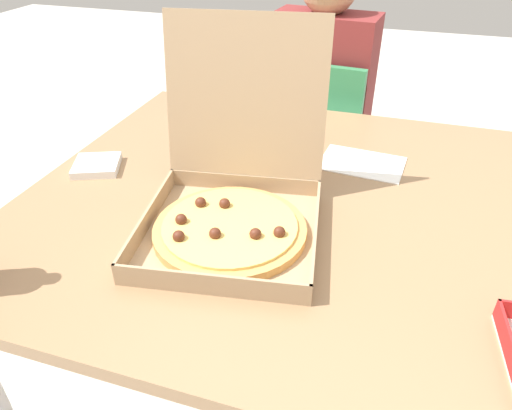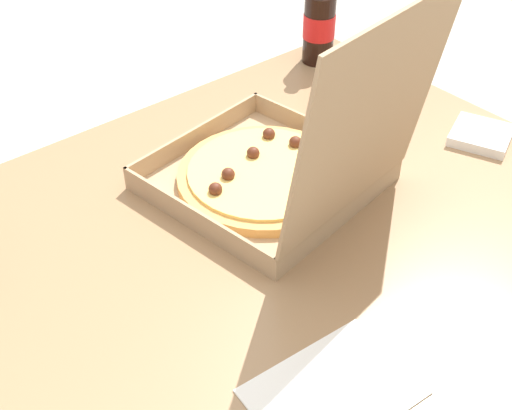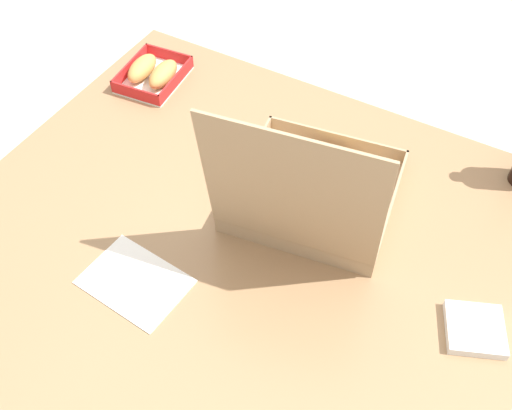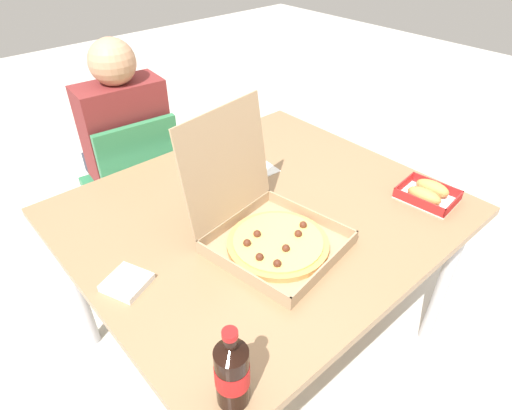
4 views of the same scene
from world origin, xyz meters
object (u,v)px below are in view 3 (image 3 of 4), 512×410
object	(u,v)px
paper_menu	(135,282)
napkin_pile	(475,329)
bread_side_box	(153,73)
pizza_box_open	(312,192)

from	to	relation	value
paper_menu	napkin_pile	bearing A→B (deg)	-155.19
bread_side_box	pizza_box_open	bearing A→B (deg)	160.93
pizza_box_open	napkin_pile	size ratio (longest dim) A/B	4.16
bread_side_box	paper_menu	distance (m)	0.66
bread_side_box	paper_menu	world-z (taller)	bread_side_box
paper_menu	napkin_pile	size ratio (longest dim) A/B	1.91
paper_menu	bread_side_box	bearing A→B (deg)	-52.66
pizza_box_open	napkin_pile	xyz separation A→B (m)	(-0.42, 0.13, -0.04)
pizza_box_open	bread_side_box	size ratio (longest dim) A/B	2.25
pizza_box_open	paper_menu	size ratio (longest dim) A/B	2.18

